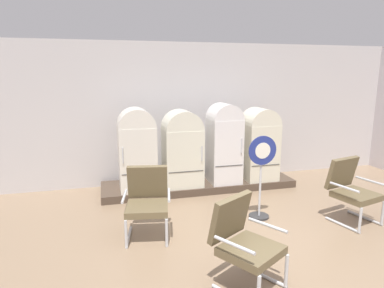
% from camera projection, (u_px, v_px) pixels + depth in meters
% --- Properties ---
extents(ground, '(12.00, 10.00, 0.05)m').
position_uv_depth(ground, '(269.00, 273.00, 3.96)').
color(ground, '#8B7157').
extents(back_wall, '(11.76, 0.12, 2.87)m').
position_uv_depth(back_wall, '(191.00, 112.00, 7.12)').
color(back_wall, silver).
rests_on(back_wall, ground).
extents(display_plinth, '(3.81, 0.95, 0.14)m').
position_uv_depth(display_plinth, '(199.00, 184.00, 6.81)').
color(display_plinth, '#4C3C30').
rests_on(display_plinth, ground).
extents(refrigerator_0, '(0.67, 0.66, 1.51)m').
position_uv_depth(refrigerator_0, '(137.00, 147.00, 6.21)').
color(refrigerator_0, silver).
rests_on(refrigerator_0, display_plinth).
extents(refrigerator_1, '(0.71, 0.64, 1.45)m').
position_uv_depth(refrigerator_1, '(182.00, 146.00, 6.42)').
color(refrigerator_1, silver).
rests_on(refrigerator_1, display_plinth).
extents(refrigerator_2, '(0.59, 0.62, 1.55)m').
position_uv_depth(refrigerator_2, '(224.00, 141.00, 6.61)').
color(refrigerator_2, white).
rests_on(refrigerator_2, display_plinth).
extents(refrigerator_3, '(0.64, 0.64, 1.44)m').
position_uv_depth(refrigerator_3, '(260.00, 142.00, 6.82)').
color(refrigerator_3, silver).
rests_on(refrigerator_3, display_plinth).
extents(armchair_left, '(0.72, 0.76, 0.98)m').
position_uv_depth(armchair_left, '(147.00, 199.00, 4.75)').
color(armchair_left, silver).
rests_on(armchair_left, ground).
extents(armchair_right, '(0.74, 0.79, 0.98)m').
position_uv_depth(armchair_right, '(351.00, 188.00, 5.22)').
color(armchair_right, silver).
rests_on(armchair_right, ground).
extents(armchair_center, '(0.84, 0.87, 0.98)m').
position_uv_depth(armchair_center, '(243.00, 239.00, 3.60)').
color(armchair_center, silver).
rests_on(armchair_center, ground).
extents(sign_stand, '(0.46, 0.32, 1.33)m').
position_uv_depth(sign_stand, '(261.00, 179.00, 5.29)').
color(sign_stand, '#2D2D30').
rests_on(sign_stand, ground).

